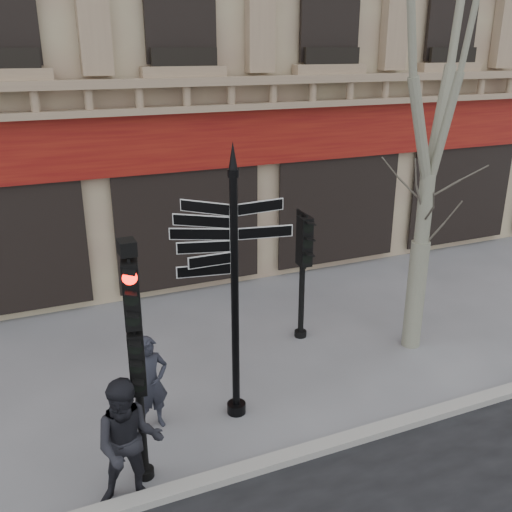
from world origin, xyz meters
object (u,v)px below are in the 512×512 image
at_px(pedestrian_b, 129,444).
at_px(fingerpost, 234,241).
at_px(traffic_signal_secondary, 303,254).
at_px(traffic_signal_main, 134,336).
at_px(plane_tree, 444,28).
at_px(pedestrian_a, 150,383).

bearing_deg(pedestrian_b, fingerpost, 45.24).
bearing_deg(traffic_signal_secondary, pedestrian_b, -139.25).
xyz_separation_m(traffic_signal_secondary, pedestrian_b, (-4.06, -3.14, -0.88)).
bearing_deg(traffic_signal_main, fingerpost, 39.01).
height_order(fingerpost, traffic_signal_main, fingerpost).
xyz_separation_m(traffic_signal_main, traffic_signal_secondary, (3.81, 2.74, -0.39)).
distance_m(fingerpost, plane_tree, 4.98).
relative_size(traffic_signal_secondary, pedestrian_b, 1.42).
distance_m(fingerpost, traffic_signal_main, 2.03).
bearing_deg(pedestrian_a, traffic_signal_main, -118.73).
bearing_deg(plane_tree, pedestrian_a, -174.32).
relative_size(traffic_signal_secondary, pedestrian_a, 1.65).
height_order(traffic_signal_main, plane_tree, plane_tree).
distance_m(traffic_signal_main, traffic_signal_secondary, 4.71).
xyz_separation_m(plane_tree, pedestrian_b, (-5.89, -1.97, -4.93)).
height_order(traffic_signal_secondary, plane_tree, plane_tree).
relative_size(traffic_signal_main, pedestrian_a, 2.22).
bearing_deg(plane_tree, pedestrian_b, -161.54).
distance_m(fingerpost, traffic_signal_secondary, 3.06).
relative_size(traffic_signal_main, pedestrian_b, 1.91).
height_order(traffic_signal_main, pedestrian_b, traffic_signal_main).
distance_m(fingerpost, pedestrian_a, 2.53).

